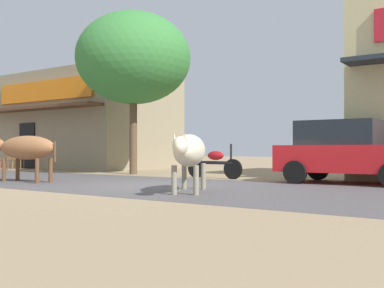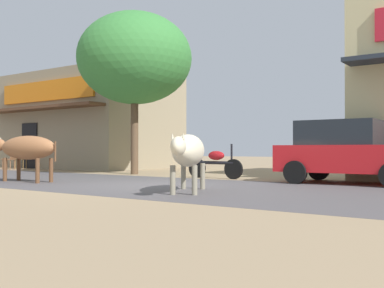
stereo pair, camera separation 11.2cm
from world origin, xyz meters
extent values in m
plane|color=#9B815F|center=(0.00, 0.00, 0.00)|extent=(80.00, 80.00, 0.00)
cube|color=#524D4F|center=(0.00, 0.00, 0.00)|extent=(72.00, 5.39, 0.00)
cube|color=gray|center=(-9.76, 7.01, 2.25)|extent=(7.82, 5.31, 4.50)
cube|color=orange|center=(-9.76, 4.29, 3.51)|extent=(6.26, 0.10, 0.90)
cube|color=brown|center=(-9.76, 3.90, 2.70)|extent=(7.51, 0.90, 0.12)
cube|color=black|center=(-10.98, 4.32, 1.05)|extent=(1.10, 0.06, 2.10)
cylinder|color=brown|center=(-3.60, 3.41, 1.40)|extent=(0.27, 0.27, 2.81)
ellipsoid|color=#387F38|center=(-3.60, 3.41, 4.14)|extent=(4.08, 4.08, 3.26)
cube|color=red|center=(4.03, 3.34, 0.65)|extent=(3.64, 1.85, 0.70)
cube|color=#1E2328|center=(3.76, 3.33, 1.32)|extent=(2.01, 1.68, 0.64)
cylinder|color=black|center=(2.84, 4.22, 0.30)|extent=(0.60, 0.19, 0.60)
cylinder|color=black|center=(2.87, 2.42, 0.30)|extent=(0.60, 0.19, 0.60)
cylinder|color=black|center=(0.66, 3.08, 0.30)|extent=(0.60, 0.08, 0.60)
cylinder|color=black|center=(-0.66, 3.08, 0.30)|extent=(0.60, 0.08, 0.60)
cylinder|color=black|center=(0.00, 3.08, 0.48)|extent=(1.32, 0.11, 0.10)
ellipsoid|color=#A51419|center=(0.05, 3.08, 0.70)|extent=(0.56, 0.24, 0.28)
cylinder|color=black|center=(0.59, 3.08, 0.75)|extent=(0.06, 0.06, 0.60)
ellipsoid|color=#9F653E|center=(-3.41, -1.11, 0.94)|extent=(2.16, 0.70, 0.66)
cylinder|color=brown|center=(-4.10, -1.36, 0.33)|extent=(0.11, 0.11, 0.66)
cylinder|color=brown|center=(-4.11, -0.91, 0.33)|extent=(0.11, 0.11, 0.66)
cylinder|color=brown|center=(-2.70, -1.31, 0.33)|extent=(0.11, 0.11, 0.66)
cylinder|color=brown|center=(-2.72, -0.87, 0.33)|extent=(0.11, 0.11, 0.66)
cylinder|color=brown|center=(-2.29, -1.08, 0.84)|extent=(0.05, 0.05, 0.52)
ellipsoid|color=beige|center=(1.93, -0.99, 0.87)|extent=(1.47, 2.09, 0.68)
ellipsoid|color=beige|center=(2.51, -2.11, 0.95)|extent=(0.50, 0.63, 0.36)
cone|color=beige|center=(2.62, -2.11, 1.13)|extent=(0.06, 0.06, 0.12)
cone|color=beige|center=(2.44, -2.20, 1.13)|extent=(0.06, 0.06, 0.12)
cylinder|color=gray|center=(2.43, -1.48, 0.29)|extent=(0.11, 0.11, 0.58)
cylinder|color=gray|center=(2.04, -1.67, 0.29)|extent=(0.11, 0.11, 0.58)
cylinder|color=gray|center=(1.82, -0.30, 0.29)|extent=(0.11, 0.11, 0.58)
cylinder|color=gray|center=(1.44, -0.50, 0.29)|extent=(0.11, 0.11, 0.58)
cylinder|color=gray|center=(1.45, -0.04, 0.77)|extent=(0.05, 0.05, 0.54)
cube|color=brown|center=(-10.61, 3.01, 0.45)|extent=(0.59, 0.59, 0.05)
cube|color=brown|center=(-10.43, 3.10, 0.70)|extent=(0.24, 0.41, 0.44)
cylinder|color=brown|center=(-10.68, 2.77, 0.21)|extent=(0.04, 0.04, 0.43)
cylinder|color=brown|center=(-10.84, 3.08, 0.21)|extent=(0.04, 0.04, 0.43)
cylinder|color=brown|center=(-10.37, 2.93, 0.21)|extent=(0.04, 0.04, 0.43)
cylinder|color=brown|center=(-10.53, 3.24, 0.21)|extent=(0.04, 0.04, 0.43)
cube|color=brown|center=(-11.00, 3.89, 0.45)|extent=(0.61, 0.61, 0.05)
cube|color=brown|center=(-10.89, 3.72, 0.70)|extent=(0.39, 0.27, 0.44)
cylinder|color=brown|center=(-11.24, 3.94, 0.21)|extent=(0.04, 0.04, 0.43)
cylinder|color=brown|center=(-10.95, 4.13, 0.21)|extent=(0.04, 0.04, 0.43)
cylinder|color=brown|center=(-11.05, 3.64, 0.21)|extent=(0.04, 0.04, 0.43)
cylinder|color=brown|center=(-10.76, 3.83, 0.21)|extent=(0.04, 0.04, 0.43)
camera|label=1|loc=(7.50, -8.94, 0.90)|focal=43.39mm
camera|label=2|loc=(7.59, -8.87, 0.90)|focal=43.39mm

